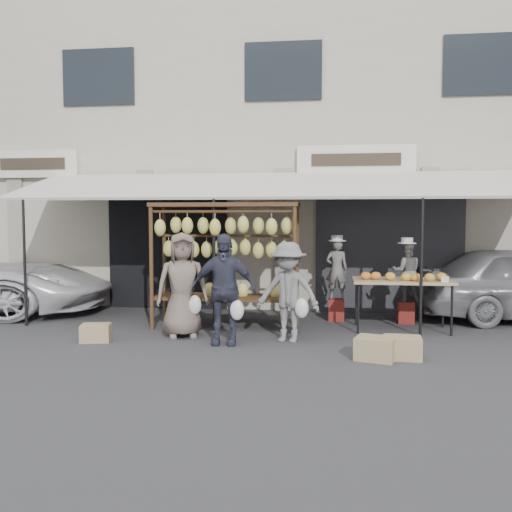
{
  "coord_description": "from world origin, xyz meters",
  "views": [
    {
      "loc": [
        0.99,
        -8.52,
        2.0
      ],
      "look_at": [
        -0.3,
        1.4,
        1.3
      ],
      "focal_mm": 40.0,
      "sensor_mm": 36.0,
      "label": 1
    }
  ],
  "objects_px": {
    "produce_table": "(402,281)",
    "customer_mid": "(223,289)",
    "vendor_right": "(406,271)",
    "crate_near_a": "(375,349)",
    "customer_left": "(182,285)",
    "customer_right": "(288,292)",
    "crate_far": "(96,333)",
    "vendor_left": "(337,269)",
    "banana_rack": "(225,241)",
    "crate_near_b": "(402,348)"
  },
  "relations": [
    {
      "from": "vendor_right",
      "to": "crate_near_b",
      "type": "bearing_deg",
      "value": 80.67
    },
    {
      "from": "crate_far",
      "to": "customer_right",
      "type": "bearing_deg",
      "value": 7.55
    },
    {
      "from": "crate_near_b",
      "to": "crate_far",
      "type": "bearing_deg",
      "value": 173.96
    },
    {
      "from": "banana_rack",
      "to": "vendor_left",
      "type": "relative_size",
      "value": 2.27
    },
    {
      "from": "banana_rack",
      "to": "vendor_left",
      "type": "xyz_separation_m",
      "value": [
        1.97,
        1.0,
        -0.58
      ]
    },
    {
      "from": "produce_table",
      "to": "customer_mid",
      "type": "xyz_separation_m",
      "value": [
        -2.9,
        -1.41,
        -0.01
      ]
    },
    {
      "from": "produce_table",
      "to": "customer_mid",
      "type": "height_order",
      "value": "customer_mid"
    },
    {
      "from": "banana_rack",
      "to": "customer_left",
      "type": "bearing_deg",
      "value": -123.9
    },
    {
      "from": "crate_far",
      "to": "customer_left",
      "type": "bearing_deg",
      "value": 21.33
    },
    {
      "from": "banana_rack",
      "to": "vendor_left",
      "type": "bearing_deg",
      "value": 26.75
    },
    {
      "from": "customer_mid",
      "to": "crate_near_a",
      "type": "distance_m",
      "value": 2.49
    },
    {
      "from": "vendor_right",
      "to": "customer_right",
      "type": "xyz_separation_m",
      "value": [
        -2.07,
        -1.86,
        -0.17
      ]
    },
    {
      "from": "customer_left",
      "to": "customer_right",
      "type": "xyz_separation_m",
      "value": [
        1.75,
        -0.1,
        -0.07
      ]
    },
    {
      "from": "vendor_right",
      "to": "crate_far",
      "type": "distance_m",
      "value": 5.66
    },
    {
      "from": "crate_near_b",
      "to": "banana_rack",
      "type": "bearing_deg",
      "value": 147.2
    },
    {
      "from": "crate_far",
      "to": "banana_rack",
      "type": "bearing_deg",
      "value": 35.92
    },
    {
      "from": "produce_table",
      "to": "customer_mid",
      "type": "distance_m",
      "value": 3.22
    },
    {
      "from": "banana_rack",
      "to": "customer_right",
      "type": "distance_m",
      "value": 1.7
    },
    {
      "from": "produce_table",
      "to": "vendor_right",
      "type": "height_order",
      "value": "vendor_right"
    },
    {
      "from": "vendor_right",
      "to": "customer_mid",
      "type": "bearing_deg",
      "value": 34.2
    },
    {
      "from": "crate_far",
      "to": "vendor_right",
      "type": "bearing_deg",
      "value": 23.81
    },
    {
      "from": "crate_near_b",
      "to": "crate_far",
      "type": "xyz_separation_m",
      "value": [
        -4.73,
        0.5,
        -0.02
      ]
    },
    {
      "from": "banana_rack",
      "to": "crate_far",
      "type": "distance_m",
      "value": 2.71
    },
    {
      "from": "produce_table",
      "to": "customer_right",
      "type": "xyz_separation_m",
      "value": [
        -1.91,
        -1.09,
        -0.08
      ]
    },
    {
      "from": "customer_right",
      "to": "crate_far",
      "type": "relative_size",
      "value": 3.49
    },
    {
      "from": "banana_rack",
      "to": "customer_mid",
      "type": "distance_m",
      "value": 1.46
    },
    {
      "from": "produce_table",
      "to": "crate_near_a",
      "type": "xyz_separation_m",
      "value": [
        -0.61,
        -2.11,
        -0.72
      ]
    },
    {
      "from": "customer_mid",
      "to": "vendor_right",
      "type": "bearing_deg",
      "value": 34.02
    },
    {
      "from": "produce_table",
      "to": "crate_near_a",
      "type": "distance_m",
      "value": 2.31
    },
    {
      "from": "vendor_left",
      "to": "crate_near_b",
      "type": "xyz_separation_m",
      "value": [
        0.89,
        -2.84,
        -0.84
      ]
    },
    {
      "from": "vendor_left",
      "to": "customer_left",
      "type": "bearing_deg",
      "value": 35.14
    },
    {
      "from": "produce_table",
      "to": "customer_left",
      "type": "bearing_deg",
      "value": -164.89
    },
    {
      "from": "crate_near_a",
      "to": "crate_near_b",
      "type": "height_order",
      "value": "crate_near_a"
    },
    {
      "from": "produce_table",
      "to": "crate_near_b",
      "type": "bearing_deg",
      "value": -96.62
    },
    {
      "from": "customer_right",
      "to": "crate_far",
      "type": "xyz_separation_m",
      "value": [
        -3.05,
        -0.4,
        -0.66
      ]
    },
    {
      "from": "banana_rack",
      "to": "crate_near_a",
      "type": "height_order",
      "value": "banana_rack"
    },
    {
      "from": "produce_table",
      "to": "crate_far",
      "type": "distance_m",
      "value": 5.23
    },
    {
      "from": "customer_left",
      "to": "customer_mid",
      "type": "height_order",
      "value": "same"
    },
    {
      "from": "vendor_left",
      "to": "crate_far",
      "type": "relative_size",
      "value": 2.51
    },
    {
      "from": "produce_table",
      "to": "vendor_right",
      "type": "bearing_deg",
      "value": 77.91
    },
    {
      "from": "crate_far",
      "to": "crate_near_b",
      "type": "bearing_deg",
      "value": -6.04
    },
    {
      "from": "vendor_right",
      "to": "crate_near_a",
      "type": "bearing_deg",
      "value": 73.69
    },
    {
      "from": "vendor_left",
      "to": "customer_right",
      "type": "relative_size",
      "value": 0.72
    },
    {
      "from": "banana_rack",
      "to": "crate_near_b",
      "type": "distance_m",
      "value": 3.69
    },
    {
      "from": "customer_left",
      "to": "crate_near_a",
      "type": "xyz_separation_m",
      "value": [
        3.05,
        -1.12,
        -0.71
      ]
    },
    {
      "from": "customer_right",
      "to": "customer_left",
      "type": "bearing_deg",
      "value": -170.41
    },
    {
      "from": "vendor_right",
      "to": "crate_near_a",
      "type": "relative_size",
      "value": 2.11
    },
    {
      "from": "produce_table",
      "to": "customer_mid",
      "type": "relative_size",
      "value": 0.98
    },
    {
      "from": "banana_rack",
      "to": "vendor_right",
      "type": "height_order",
      "value": "banana_rack"
    },
    {
      "from": "customer_mid",
      "to": "customer_left",
      "type": "bearing_deg",
      "value": 150.18
    }
  ]
}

